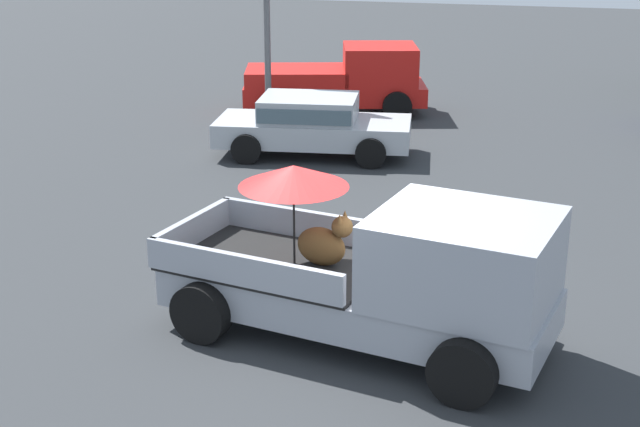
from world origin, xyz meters
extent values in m
plane|color=#2D3033|center=(0.00, 0.00, 0.00)|extent=(80.00, 80.00, 0.00)
cylinder|color=black|center=(1.91, 0.62, 0.40)|extent=(0.84, 0.43, 0.80)
cylinder|color=black|center=(1.52, -1.31, 0.40)|extent=(0.84, 0.43, 0.80)
cylinder|color=black|center=(-1.52, 1.31, 0.40)|extent=(0.84, 0.43, 0.80)
cylinder|color=black|center=(-1.91, -0.62, 0.40)|extent=(0.84, 0.43, 0.80)
cube|color=#9EA3AD|center=(0.00, 0.00, 0.57)|extent=(5.26, 2.75, 0.50)
cube|color=#9EA3AD|center=(1.37, -0.28, 1.36)|extent=(2.43, 2.24, 1.08)
cube|color=#4C606B|center=(2.35, -0.47, 1.56)|extent=(0.40, 1.70, 0.64)
cube|color=black|center=(-1.13, 0.23, 0.85)|extent=(3.11, 2.36, 0.06)
cube|color=#9EA3AD|center=(-0.95, 1.13, 1.08)|extent=(2.76, 0.65, 0.40)
cube|color=#9EA3AD|center=(-1.31, -0.68, 1.08)|extent=(2.76, 0.65, 0.40)
cube|color=#9EA3AD|center=(-2.45, 0.49, 1.08)|extent=(0.46, 1.82, 0.40)
ellipsoid|color=brown|center=(-0.53, 0.22, 1.14)|extent=(0.73, 0.45, 0.52)
sphere|color=brown|center=(-0.23, 0.16, 1.46)|extent=(0.33, 0.33, 0.28)
cone|color=brown|center=(-0.22, 0.24, 1.60)|extent=(0.11, 0.11, 0.12)
cone|color=brown|center=(-0.25, 0.08, 1.60)|extent=(0.11, 0.11, 0.12)
cylinder|color=black|center=(-0.88, 0.17, 1.43)|extent=(0.04, 0.04, 1.11)
cone|color=red|center=(-0.88, 0.17, 2.09)|extent=(1.69, 1.69, 0.28)
cylinder|color=black|center=(-2.13, 13.91, 0.38)|extent=(0.80, 0.45, 0.76)
cylinder|color=black|center=(-1.62, 12.08, 0.38)|extent=(0.80, 0.45, 0.76)
cylinder|color=black|center=(-5.21, 13.06, 0.38)|extent=(0.80, 0.45, 0.76)
cylinder|color=black|center=(-4.71, 11.23, 0.38)|extent=(0.80, 0.45, 0.76)
cube|color=red|center=(-3.42, 12.57, 0.55)|extent=(5.11, 3.01, 0.50)
cube|color=red|center=(-2.26, 12.89, 1.30)|extent=(2.31, 2.24, 1.00)
cube|color=red|center=(-4.38, 12.31, 1.00)|extent=(3.08, 2.45, 0.40)
cylinder|color=black|center=(-1.63, 9.41, 0.33)|extent=(0.68, 0.31, 0.66)
cylinder|color=black|center=(-1.40, 7.67, 0.33)|extent=(0.68, 0.31, 0.66)
cylinder|color=black|center=(-4.31, 9.06, 0.33)|extent=(0.68, 0.31, 0.66)
cylinder|color=black|center=(-4.08, 7.31, 0.33)|extent=(0.68, 0.31, 0.66)
cube|color=#ADB2B7|center=(-2.85, 8.36, 0.55)|extent=(4.50, 2.31, 0.52)
cube|color=#ADB2B7|center=(-2.95, 8.35, 1.05)|extent=(2.29, 1.86, 0.56)
cube|color=#4C606B|center=(-2.95, 8.35, 1.05)|extent=(2.24, 1.94, 0.32)
cylinder|color=#59595B|center=(-4.60, 10.49, 2.10)|extent=(0.16, 0.16, 4.19)
camera|label=1|loc=(2.22, -10.22, 5.42)|focal=49.81mm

